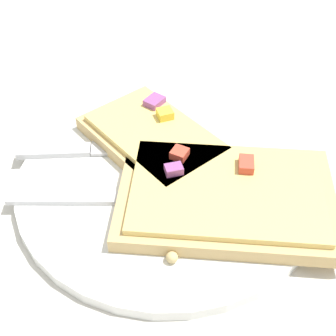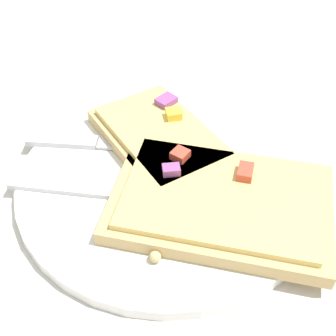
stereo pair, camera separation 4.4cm
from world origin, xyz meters
name	(u,v)px [view 2 (the right image)]	position (x,y,z in m)	size (l,w,h in m)	color
ground_plane	(168,184)	(0.00, 0.00, 0.00)	(4.00, 4.00, 0.00)	beige
plate	(168,180)	(0.00, 0.00, 0.01)	(0.29, 0.29, 0.01)	white
fork	(128,195)	(-0.02, -0.04, 0.01)	(0.20, 0.07, 0.01)	silver
knife	(106,142)	(-0.08, 0.02, 0.01)	(0.19, 0.08, 0.01)	silver
pizza_slice_main	(221,201)	(0.06, -0.02, 0.02)	(0.21, 0.16, 0.03)	tan
pizza_slice_corner	(161,138)	(-0.02, 0.04, 0.02)	(0.18, 0.16, 0.03)	tan
crumb_scatter	(139,215)	(0.00, -0.06, 0.02)	(0.07, 0.07, 0.01)	tan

